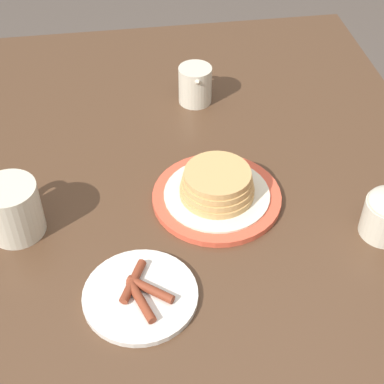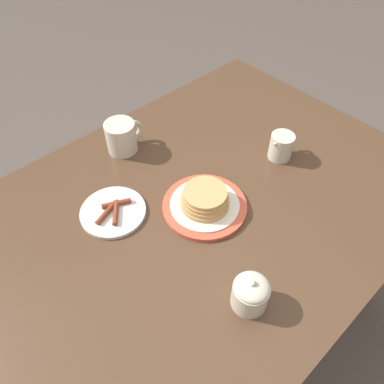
{
  "view_description": "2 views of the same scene",
  "coord_description": "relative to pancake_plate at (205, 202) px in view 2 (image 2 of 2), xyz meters",
  "views": [
    {
      "loc": [
        -0.77,
        0.14,
        1.5
      ],
      "look_at": [
        -0.03,
        0.03,
        0.79
      ],
      "focal_mm": 55.0,
      "sensor_mm": 36.0,
      "label": 1
    },
    {
      "loc": [
        -0.49,
        -0.48,
        1.56
      ],
      "look_at": [
        -0.03,
        0.03,
        0.79
      ],
      "focal_mm": 35.0,
      "sensor_mm": 36.0,
      "label": 2
    }
  ],
  "objects": [
    {
      "name": "side_plate_bacon",
      "position": [
        -0.2,
        0.15,
        -0.02
      ],
      "size": [
        0.18,
        0.18,
        0.02
      ],
      "color": "silver",
      "rests_on": "dining_table"
    },
    {
      "name": "dining_table",
      "position": [
        0.02,
        0.02,
        -0.15
      ],
      "size": [
        1.28,
        0.94,
        0.76
      ],
      "color": "#4C3321",
      "rests_on": "ground_plane"
    },
    {
      "name": "ground_plane",
      "position": [
        0.02,
        0.02,
        -0.79
      ],
      "size": [
        8.0,
        8.0,
        0.0
      ],
      "primitive_type": "plane",
      "color": "#51473F"
    },
    {
      "name": "pancake_plate",
      "position": [
        0.0,
        0.0,
        0.0
      ],
      "size": [
        0.23,
        0.23,
        0.07
      ],
      "color": "#DB5138",
      "rests_on": "dining_table"
    },
    {
      "name": "creamer_pitcher",
      "position": [
        0.31,
        -0.01,
        0.02
      ],
      "size": [
        0.11,
        0.07,
        0.09
      ],
      "color": "beige",
      "rests_on": "dining_table"
    },
    {
      "name": "coffee_mug",
      "position": [
        -0.02,
        0.35,
        0.03
      ],
      "size": [
        0.13,
        0.09,
        0.1
      ],
      "color": "beige",
      "rests_on": "dining_table"
    },
    {
      "name": "sugar_bowl",
      "position": [
        -0.12,
        -0.27,
        0.02
      ],
      "size": [
        0.08,
        0.08,
        0.09
      ],
      "color": "beige",
      "rests_on": "dining_table"
    }
  ]
}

